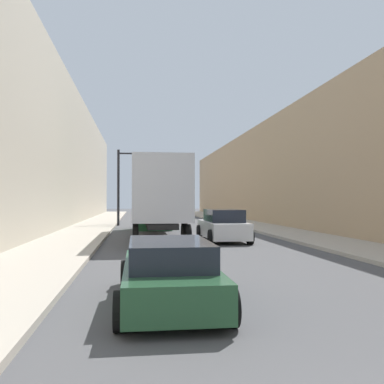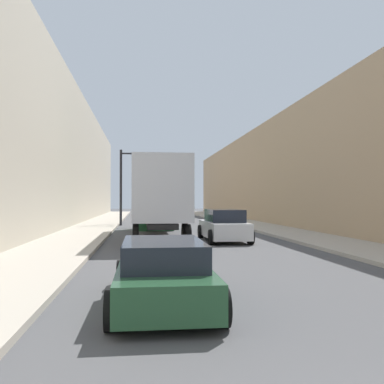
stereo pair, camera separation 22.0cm
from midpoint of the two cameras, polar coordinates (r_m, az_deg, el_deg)
name	(u,v)px [view 1 (the left image)]	position (r m, az deg, el deg)	size (l,w,h in m)	color
sidewalk_right	(256,226)	(33.06, 8.34, -4.50)	(3.24, 80.00, 0.15)	#B2A899
sidewalk_left	(92,227)	(31.98, -13.42, -4.59)	(3.24, 80.00, 0.15)	#B2A899
building_right	(313,170)	(34.62, 15.71, 2.82)	(6.00, 80.00, 8.76)	tan
building_left	(26,151)	(32.92, -21.44, 5.16)	(6.00, 80.00, 11.17)	#BCB29E
semi_truck	(156,196)	(24.00, -5.09, -0.59)	(2.55, 13.55, 3.99)	silver
sedan_car	(168,273)	(8.61, -3.91, -10.69)	(1.97, 4.68, 1.27)	#234C2D
suv_car	(223,226)	(21.59, 3.84, -4.53)	(2.07, 4.94, 1.59)	silver
traffic_signal_gantry	(135,173)	(34.99, -7.79, 2.47)	(5.70, 0.35, 6.13)	black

